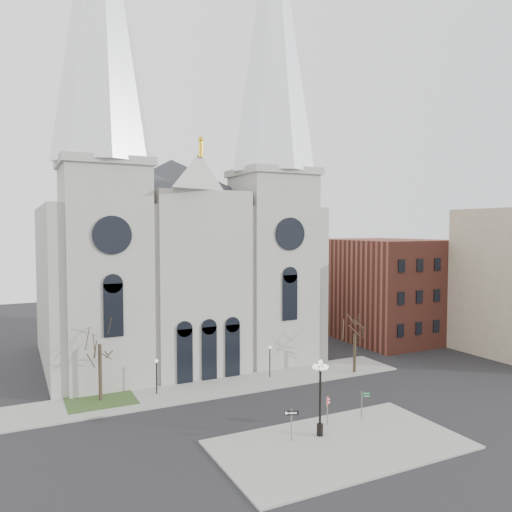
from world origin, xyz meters
name	(u,v)px	position (x,y,z in m)	size (l,w,h in m)	color
ground	(271,428)	(0.00, 0.00, 0.00)	(160.00, 160.00, 0.00)	black
sidewalk_near	(340,444)	(3.00, -5.00, 0.07)	(18.00, 10.00, 0.14)	gray
sidewalk_far	(218,387)	(0.00, 11.00, 0.07)	(40.00, 6.00, 0.14)	gray
grass_patch	(101,401)	(-11.00, 12.00, 0.09)	(6.00, 5.00, 0.18)	#2C4C20
cathedral	(180,204)	(0.00, 22.86, 18.48)	(33.00, 26.66, 54.00)	#A2A097
bg_building_brick	(383,288)	(30.00, 22.00, 7.00)	(14.00, 18.00, 14.00)	brown
tree_left	(100,341)	(-11.00, 12.00, 5.58)	(3.20, 3.20, 7.50)	#2D2319
tree_right	(355,332)	(15.00, 9.00, 4.47)	(3.20, 3.20, 6.00)	#2D2319
ped_lamp_left	(156,371)	(-6.00, 11.50, 2.33)	(0.32, 0.32, 3.26)	black
ped_lamp_right	(270,356)	(6.00, 11.50, 2.33)	(0.32, 0.32, 3.26)	black
stop_sign	(327,404)	(4.16, -1.69, 1.79)	(0.79, 0.31, 2.30)	slate
globe_lamp	(320,388)	(2.47, -3.18, 3.76)	(1.56, 1.56, 5.76)	black
one_way_sign	(291,420)	(0.09, -3.02, 1.71)	(0.98, 0.41, 2.35)	slate
street_name_sign	(363,403)	(7.35, -2.05, 1.49)	(0.69, 0.32, 2.29)	slate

